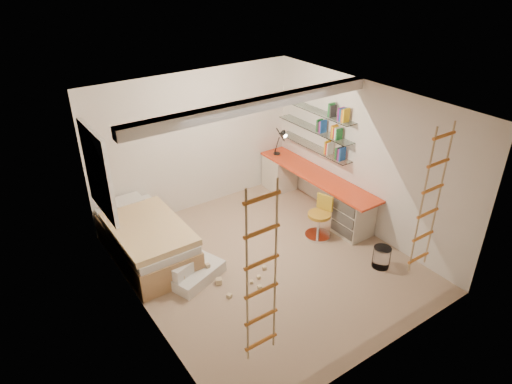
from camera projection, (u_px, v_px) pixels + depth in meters
floor at (267, 263)px, 7.26m from camera, size 4.50×4.50×0.00m
ceiling_beam at (256, 105)px, 6.27m from camera, size 4.00×0.18×0.16m
window_frame at (98, 172)px, 6.62m from camera, size 0.06×1.15×1.35m
window_blind at (100, 172)px, 6.64m from camera, size 0.02×1.00×1.20m
rope_ladder_left at (261, 277)px, 4.60m from camera, size 0.41×0.04×2.13m
rope_ladder_right at (430, 201)px, 5.95m from camera, size 0.41×0.04×2.13m
waste_bin at (381, 257)px, 7.11m from camera, size 0.27×0.27×0.34m
desk at (314, 190)px, 8.55m from camera, size 0.56×2.80×0.75m
shelves at (315, 129)px, 8.29m from camera, size 0.25×1.80×0.71m
bed at (147, 240)px, 7.25m from camera, size 1.02×2.00×0.69m
task_lamp at (282, 138)px, 8.87m from camera, size 0.14×0.36×0.57m
swivel_chair at (319, 222)px, 7.80m from camera, size 0.56×0.56×0.75m
play_platform at (189, 270)px, 6.87m from camera, size 1.02×0.91×0.38m
toy_blocks at (217, 270)px, 6.77m from camera, size 1.31×0.99×0.65m
books at (315, 124)px, 8.24m from camera, size 0.14×0.64×0.92m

